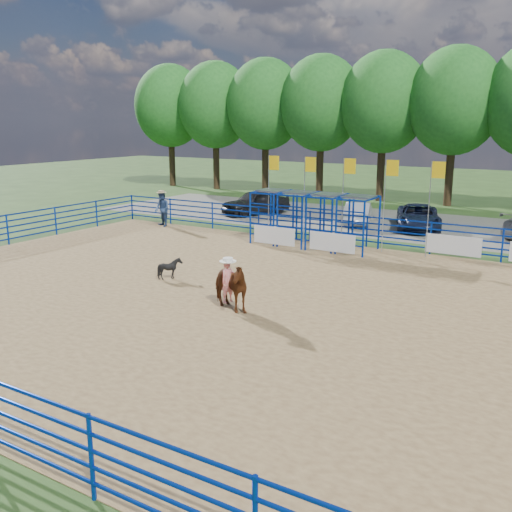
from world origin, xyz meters
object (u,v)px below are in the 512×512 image
car_b (358,213)px  spectator_cowboy (162,209)px  horse_and_rider (228,283)px  car_a (256,202)px  car_c (418,217)px  calf (170,268)px

car_b → spectator_cowboy: bearing=18.4°
horse_and_rider → car_a: horse_and_rider is taller
car_a → car_b: bearing=23.9°
car_a → car_b: 6.98m
spectator_cowboy → car_b: 11.32m
spectator_cowboy → car_c: 14.36m
car_b → car_a: bearing=-16.9°
car_c → spectator_cowboy: bearing=-170.2°
spectator_cowboy → car_b: size_ratio=0.51×
calf → car_c: bearing=-22.0°
car_a → car_c: (10.41, 0.26, -0.10)m
horse_and_rider → spectator_cowboy: 15.41m
spectator_cowboy → car_a: spectator_cowboy is taller
horse_and_rider → calf: (-3.91, 1.85, -0.47)m
spectator_cowboy → car_c: (12.65, 6.80, -0.34)m
car_a → car_b: car_a is taller
horse_and_rider → calf: horse_and_rider is taller
car_a → calf: bearing=-46.7°
car_a → car_c: bearing=25.1°
car_c → calf: bearing=-127.0°
spectator_cowboy → car_b: (9.22, 6.56, -0.37)m
horse_and_rider → car_a: 19.19m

